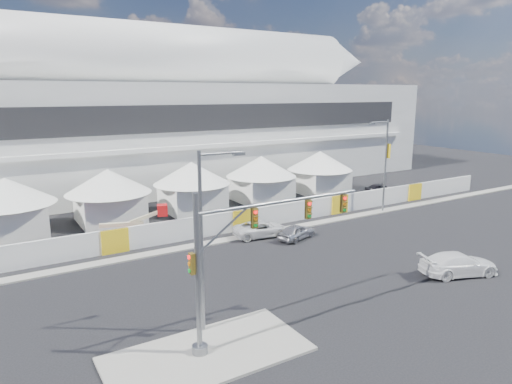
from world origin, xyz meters
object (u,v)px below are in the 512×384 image
lot_car_b (380,189)px  sedan_silver (297,232)px  streetlight_curb (384,159)px  traffic_mast (235,260)px  boom_lift (116,235)px  streetlight_median (206,230)px  pickup_curb (261,229)px  pickup_near (459,264)px

lot_car_b → sedan_silver: bearing=125.0°
streetlight_curb → sedan_silver: bearing=-168.1°
traffic_mast → boom_lift: traffic_mast is taller
sedan_silver → streetlight_median: streetlight_median is taller
sedan_silver → pickup_curb: (-2.29, 2.30, 0.03)m
pickup_curb → streetlight_curb: size_ratio=0.52×
streetlight_median → streetlight_curb: streetlight_curb is taller
streetlight_curb → streetlight_median: bearing=-154.0°
pickup_near → traffic_mast: traffic_mast is taller
streetlight_median → lot_car_b: bearing=30.2°
streetlight_median → streetlight_curb: bearing=26.0°
pickup_curb → streetlight_curb: 16.74m
streetlight_curb → boom_lift: size_ratio=1.44×
pickup_near → streetlight_median: size_ratio=0.57×
streetlight_median → boom_lift: size_ratio=1.41×
traffic_mast → streetlight_median: bearing=107.3°
pickup_near → lot_car_b: 26.79m
boom_lift → pickup_curb: bearing=-1.8°
pickup_near → lot_car_b: size_ratio=1.36×
streetlight_median → traffic_mast: bearing=-72.7°
streetlight_median → streetlight_curb: (27.32, 13.30, 0.03)m
pickup_near → streetlight_median: streetlight_median is taller
sedan_silver → streetlight_median: 17.94m
pickup_near → streetlight_curb: streetlight_curb is taller
boom_lift → pickup_near: bearing=-27.0°
sedan_silver → pickup_curb: pickup_curb is taller
lot_car_b → streetlight_median: 39.68m
pickup_near → sedan_silver: bearing=41.1°
lot_car_b → streetlight_curb: size_ratio=0.41×
sedan_silver → boom_lift: size_ratio=0.58×
pickup_near → boom_lift: size_ratio=0.81×
lot_car_b → traffic_mast: size_ratio=0.40×
pickup_curb → streetlight_median: size_ratio=0.53×
sedan_silver → pickup_near: bearing=-175.2°
pickup_curb → lot_car_b: (22.61, 7.10, -0.02)m
traffic_mast → streetlight_median: 2.40m
streetlight_curb → pickup_near: bearing=-118.9°
pickup_curb → pickup_near: size_ratio=0.92×
pickup_near → traffic_mast: 18.52m
lot_car_b → pickup_curb: bearing=117.6°
sedan_silver → lot_car_b: bearing=-82.2°
streetlight_median → sedan_silver: bearing=37.3°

